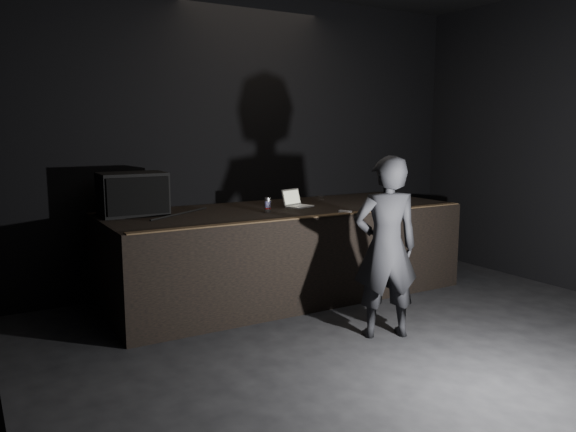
# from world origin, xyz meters

# --- Properties ---
(ground) EXTENTS (7.00, 7.00, 0.00)m
(ground) POSITION_xyz_m (0.00, 0.00, 0.00)
(ground) COLOR black
(ground) RESTS_ON ground
(room_walls) EXTENTS (6.10, 7.10, 3.52)m
(room_walls) POSITION_xyz_m (0.00, 0.00, 2.02)
(room_walls) COLOR black
(room_walls) RESTS_ON ground
(stage_riser) EXTENTS (4.00, 1.50, 1.00)m
(stage_riser) POSITION_xyz_m (0.00, 2.73, 0.50)
(stage_riser) COLOR black
(stage_riser) RESTS_ON ground
(riser_lip) EXTENTS (3.92, 0.10, 0.01)m
(riser_lip) POSITION_xyz_m (0.00, 2.02, 1.01)
(riser_lip) COLOR brown
(riser_lip) RESTS_ON stage_riser
(stage_monitor) EXTENTS (0.67, 0.49, 0.44)m
(stage_monitor) POSITION_xyz_m (-1.60, 3.07, 1.22)
(stage_monitor) COLOR black
(stage_monitor) RESTS_ON stage_riser
(cable) EXTENTS (0.81, 0.57, 0.02)m
(cable) POSITION_xyz_m (-1.18, 2.86, 1.01)
(cable) COLOR black
(cable) RESTS_ON stage_riser
(laptop) EXTENTS (0.35, 0.33, 0.20)m
(laptop) POSITION_xyz_m (0.18, 2.77, 1.05)
(laptop) COLOR silver
(laptop) RESTS_ON stage_riser
(beer_can) EXTENTS (0.07, 0.07, 0.16)m
(beer_can) POSITION_xyz_m (-0.31, 2.53, 1.08)
(beer_can) COLOR silver
(beer_can) RESTS_ON stage_riser
(plastic_cup) EXTENTS (0.07, 0.07, 0.09)m
(plastic_cup) POSITION_xyz_m (0.66, 2.96, 1.05)
(plastic_cup) COLOR white
(plastic_cup) RESTS_ON stage_riser
(wii_remote) EXTENTS (0.10, 0.14, 0.03)m
(wii_remote) POSITION_xyz_m (0.38, 2.08, 1.01)
(wii_remote) COLOR white
(wii_remote) RESTS_ON stage_riser
(person) EXTENTS (0.70, 0.59, 1.65)m
(person) POSITION_xyz_m (0.13, 1.12, 0.83)
(person) COLOR black
(person) RESTS_ON ground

